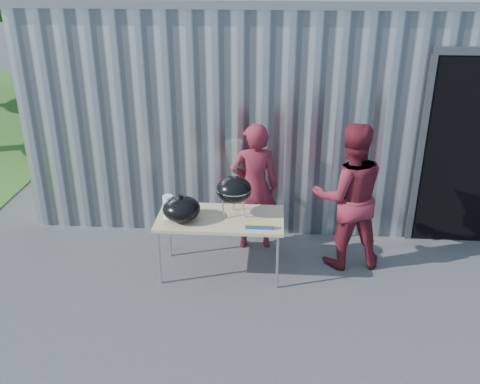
# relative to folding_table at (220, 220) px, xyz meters

# --- Properties ---
(ground) EXTENTS (80.00, 80.00, 0.00)m
(ground) POSITION_rel_folding_table_xyz_m (0.43, -0.68, -0.71)
(ground) COLOR #3D3D40
(building) EXTENTS (8.20, 6.20, 3.10)m
(building) POSITION_rel_folding_table_xyz_m (1.35, 3.91, 0.83)
(building) COLOR silver
(building) RESTS_ON ground
(folding_table) EXTENTS (1.50, 0.75, 0.75)m
(folding_table) POSITION_rel_folding_table_xyz_m (0.00, 0.00, 0.00)
(folding_table) COLOR tan
(folding_table) RESTS_ON ground
(kettle_grill) EXTENTS (0.42, 0.42, 0.93)m
(kettle_grill) POSITION_rel_folding_table_xyz_m (0.16, 0.06, 0.46)
(kettle_grill) COLOR black
(kettle_grill) RESTS_ON folding_table
(grill_lid) EXTENTS (0.44, 0.44, 0.32)m
(grill_lid) POSITION_rel_folding_table_xyz_m (-0.44, -0.10, 0.18)
(grill_lid) COLOR black
(grill_lid) RESTS_ON folding_table
(paper_towels) EXTENTS (0.12, 0.12, 0.28)m
(paper_towels) POSITION_rel_folding_table_xyz_m (-0.61, -0.05, 0.18)
(paper_towels) COLOR white
(paper_towels) RESTS_ON folding_table
(white_tub) EXTENTS (0.20, 0.15, 0.10)m
(white_tub) POSITION_rel_folding_table_xyz_m (-0.55, 0.22, 0.09)
(white_tub) COLOR white
(white_tub) RESTS_ON folding_table
(foil_box) EXTENTS (0.32, 0.06, 0.06)m
(foil_box) POSITION_rel_folding_table_xyz_m (0.47, -0.25, 0.07)
(foil_box) COLOR #18419F
(foil_box) RESTS_ON folding_table
(person_cook) EXTENTS (0.67, 0.49, 1.71)m
(person_cook) POSITION_rel_folding_table_xyz_m (0.37, 0.67, 0.14)
(person_cook) COLOR maroon
(person_cook) RESTS_ON ground
(person_bystander) EXTENTS (0.99, 0.82, 1.85)m
(person_bystander) POSITION_rel_folding_table_xyz_m (1.53, 0.32, 0.21)
(person_bystander) COLOR maroon
(person_bystander) RESTS_ON ground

